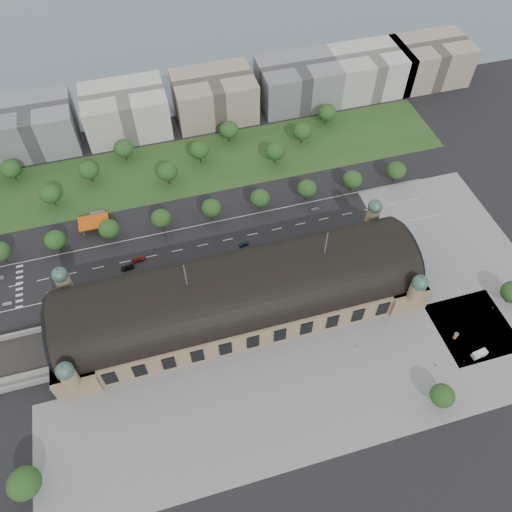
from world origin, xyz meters
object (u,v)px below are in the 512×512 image
object	(u,v)px
traffic_car_2	(128,267)
parked_car_1	(101,298)
bus_east	(287,244)
pedestrian_0	(357,347)
parked_car_6	(139,289)
traffic_car_0	(7,303)
petrol_station	(96,219)
traffic_car_5	(316,209)
parked_car_2	(126,292)
advertising_column	(456,336)
pedestrian_2	(493,308)
traffic_car_4	(243,244)
traffic_car_3	(139,259)
pedestrian_1	(436,365)
bus_west	(170,269)
bus_mid	(237,255)
pedestrian_4	(463,365)
parked_car_4	(140,289)
parked_car_5	(172,281)
parked_car_0	(46,310)
van_south	(479,354)
pedestrian_3	(464,361)
parked_car_3	(126,291)

from	to	relation	value
traffic_car_2	parked_car_1	world-z (taller)	traffic_car_2
bus_east	pedestrian_0	world-z (taller)	bus_east
parked_car_6	bus_east	size ratio (longest dim) A/B	0.46
traffic_car_0	bus_east	distance (m)	124.35
petrol_station	traffic_car_2	world-z (taller)	petrol_station
traffic_car_0	traffic_car_5	xyz separation A→B (m)	(144.88, 15.91, 0.03)
petrol_station	parked_car_2	distance (m)	45.15
advertising_column	traffic_car_0	bearing A→B (deg)	159.23
traffic_car_5	pedestrian_2	distance (m)	90.80
traffic_car_0	traffic_car_4	distance (m)	105.02
traffic_car_5	traffic_car_3	bearing A→B (deg)	92.52
traffic_car_2	pedestrian_1	world-z (taller)	traffic_car_2
bus_west	traffic_car_4	bearing A→B (deg)	-83.45
traffic_car_0	parked_car_2	bearing A→B (deg)	84.95
bus_mid	pedestrian_4	xyz separation A→B (m)	(71.31, -76.52, -0.66)
parked_car_4	parked_car_5	size ratio (longest dim) A/B	0.86
parked_car_5	bus_east	world-z (taller)	bus_east
parked_car_0	parked_car_4	bearing A→B (deg)	57.55
traffic_car_3	traffic_car_2	bearing A→B (deg)	115.22
bus_mid	pedestrian_2	size ratio (longest dim) A/B	6.24
traffic_car_3	pedestrian_4	world-z (taller)	pedestrian_4
bus_west	van_south	distance (m)	132.47
petrol_station	bus_mid	xyz separation A→B (m)	(59.32, -38.28, -1.47)
bus_east	pedestrian_1	bearing A→B (deg)	-148.33
traffic_car_3	advertising_column	xyz separation A→B (m)	(117.71, -74.56, 0.86)
bus_east	van_south	size ratio (longest dim) A/B	1.74
parked_car_5	traffic_car_4	bearing A→B (deg)	78.54
traffic_car_0	pedestrian_0	world-z (taller)	pedestrian_0
pedestrian_4	traffic_car_4	bearing A→B (deg)	-111.28
van_south	pedestrian_0	bearing A→B (deg)	153.03
traffic_car_3	parked_car_4	world-z (taller)	traffic_car_3
parked_car_5	parked_car_1	bearing A→B (deg)	-119.56
parked_car_5	parked_car_6	size ratio (longest dim) A/B	0.97
petrol_station	parked_car_5	size ratio (longest dim) A/B	2.84
pedestrian_1	traffic_car_3	bearing A→B (deg)	90.81
traffic_car_0	traffic_car_2	xyz separation A→B (m)	(51.54, 5.10, 0.13)
van_south	pedestrian_2	distance (m)	24.86
advertising_column	pedestrian_3	world-z (taller)	advertising_column
traffic_car_4	pedestrian_1	size ratio (longest dim) A/B	3.06
bus_mid	traffic_car_4	bearing A→B (deg)	-39.49
parked_car_0	parked_car_3	world-z (taller)	parked_car_0
van_south	traffic_car_4	bearing A→B (deg)	126.25
pedestrian_0	parked_car_4	bearing A→B (deg)	172.01
pedestrian_0	pedestrian_4	world-z (taller)	pedestrian_0
parked_car_0	pedestrian_3	xyz separation A→B (m)	(156.90, -69.08, 0.04)
parked_car_0	pedestrian_3	bearing A→B (deg)	33.79
traffic_car_2	parked_car_5	bearing A→B (deg)	46.69
traffic_car_5	advertising_column	bearing A→B (deg)	-162.47
traffic_car_4	traffic_car_5	size ratio (longest dim) A/B	1.10
traffic_car_3	traffic_car_4	bearing A→B (deg)	-100.09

